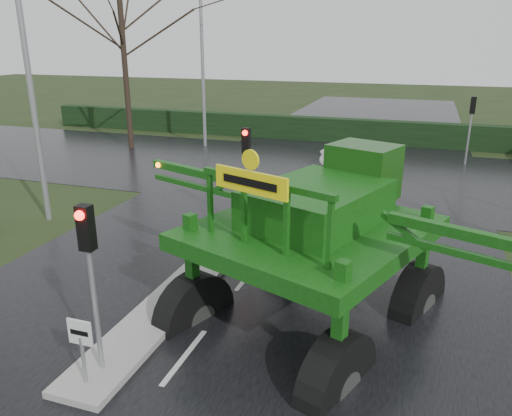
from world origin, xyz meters
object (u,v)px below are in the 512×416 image
(crop_sprayer, at_px, (198,212))
(white_sedan, at_px, (360,170))
(street_light_left_near, at_px, (32,49))
(street_light_left_far, at_px, (207,44))
(traffic_signal_far, at_px, (472,115))
(traffic_signal_near, at_px, (89,254))
(keep_left_sign, at_px, (81,341))
(traffic_signal_mid, at_px, (246,156))

(crop_sprayer, height_order, white_sedan, crop_sprayer)
(street_light_left_near, height_order, street_light_left_far, same)
(street_light_left_far, xyz_separation_m, crop_sprayer, (7.78, -18.23, -3.41))
(traffic_signal_far, bearing_deg, traffic_signal_near, 69.64)
(street_light_left_far, bearing_deg, white_sedan, -16.88)
(traffic_signal_far, bearing_deg, street_light_left_far, 0.03)
(keep_left_sign, relative_size, traffic_signal_near, 0.38)
(traffic_signal_mid, xyz_separation_m, white_sedan, (2.67, 9.61, -2.59))
(keep_left_sign, height_order, crop_sprayer, crop_sprayer)
(keep_left_sign, xyz_separation_m, traffic_signal_far, (7.80, 21.51, 1.53))
(traffic_signal_far, bearing_deg, street_light_left_near, 43.63)
(street_light_left_near, bearing_deg, keep_left_sign, -47.41)
(traffic_signal_near, height_order, street_light_left_near, street_light_left_near)
(keep_left_sign, height_order, street_light_left_near, street_light_left_near)
(keep_left_sign, bearing_deg, traffic_signal_mid, 90.00)
(street_light_left_near, relative_size, street_light_left_far, 1.00)
(keep_left_sign, xyz_separation_m, traffic_signal_near, (0.00, 0.49, 1.53))
(traffic_signal_mid, distance_m, crop_sprayer, 5.79)
(traffic_signal_near, xyz_separation_m, traffic_signal_mid, (0.00, 8.50, 0.00))
(traffic_signal_mid, height_order, white_sedan, traffic_signal_mid)
(traffic_signal_mid, relative_size, white_sedan, 0.91)
(street_light_left_far, bearing_deg, traffic_signal_mid, -61.14)
(traffic_signal_mid, xyz_separation_m, street_light_left_far, (-6.89, 12.51, 3.40))
(crop_sprayer, bearing_deg, street_light_left_far, 133.85)
(traffic_signal_near, relative_size, traffic_signal_far, 1.00)
(crop_sprayer, bearing_deg, traffic_signal_far, 89.98)
(street_light_left_near, bearing_deg, traffic_signal_mid, 12.21)
(traffic_signal_mid, height_order, street_light_left_far, street_light_left_far)
(traffic_signal_mid, bearing_deg, street_light_left_near, -167.79)
(traffic_signal_mid, distance_m, white_sedan, 10.30)
(keep_left_sign, distance_m, traffic_signal_mid, 9.12)
(white_sedan, bearing_deg, street_light_left_far, 80.00)
(street_light_left_near, xyz_separation_m, street_light_left_far, (0.00, 14.00, 0.00))
(keep_left_sign, xyz_separation_m, street_light_left_far, (-6.89, 21.50, 4.93))
(street_light_left_near, height_order, crop_sprayer, street_light_left_near)
(street_light_left_near, bearing_deg, street_light_left_far, 90.00)
(traffic_signal_far, distance_m, street_light_left_far, 15.08)
(street_light_left_near, distance_m, street_light_left_far, 14.00)
(street_light_left_far, bearing_deg, traffic_signal_near, -71.83)
(keep_left_sign, bearing_deg, traffic_signal_far, 70.07)
(crop_sprayer, bearing_deg, traffic_signal_near, -87.04)
(keep_left_sign, height_order, traffic_signal_far, traffic_signal_far)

